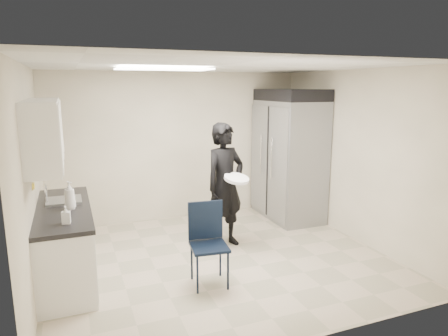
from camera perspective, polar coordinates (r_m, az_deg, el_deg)
name	(u,v)px	position (r m, az deg, el deg)	size (l,w,h in m)	color
floor	(219,259)	(5.68, -0.78, -12.85)	(4.50, 4.50, 0.00)	#B8A891
ceiling	(218,66)	(5.17, -0.86, 14.38)	(4.50, 4.50, 0.00)	silver
back_wall	(179,146)	(7.15, -6.47, 3.09)	(4.50, 4.50, 0.00)	beige
left_wall	(31,182)	(4.97, -25.90, -1.78)	(4.00, 4.00, 0.00)	beige
right_wall	(356,156)	(6.41, 18.38, 1.58)	(4.00, 4.00, 0.00)	beige
ceiling_panel	(164,69)	(5.38, -8.58, 13.82)	(1.20, 0.60, 0.02)	white
lower_counter	(66,244)	(5.39, -21.70, -10.11)	(0.60, 1.90, 0.86)	silver
countertop	(63,209)	(5.25, -22.07, -5.48)	(0.64, 1.95, 0.05)	black
sink	(64,205)	(5.49, -21.84, -4.88)	(0.42, 0.40, 0.14)	gray
faucet	(46,195)	(5.46, -24.06, -3.52)	(0.02, 0.02, 0.24)	silver
upper_cabinets	(44,133)	(5.07, -24.29, 4.64)	(0.35, 1.80, 0.75)	silver
towel_dispenser	(44,139)	(6.24, -24.28, 3.86)	(0.22, 0.30, 0.35)	black
notice_sticker_left	(33,187)	(5.08, -25.67, -2.40)	(0.00, 0.12, 0.07)	yellow
notice_sticker_right	(34,186)	(5.29, -25.49, -2.33)	(0.00, 0.12, 0.07)	yellow
commercial_fridge	(289,160)	(7.24, 9.26, 1.10)	(0.80, 1.35, 2.10)	gray
fridge_compressor	(291,95)	(7.12, 9.56, 10.24)	(0.80, 1.35, 0.20)	black
folding_chair	(209,247)	(4.83, -2.12, -11.19)	(0.43, 0.43, 0.96)	black
man_tuxedo	(225,186)	(5.83, 0.14, -2.57)	(0.68, 0.45, 1.84)	black
bucket_lid	(237,179)	(5.61, 1.81, -1.52)	(0.35, 0.35, 0.04)	white
soap_bottle_a	(70,195)	(5.08, -21.20, -3.67)	(0.13, 0.13, 0.34)	silver
soap_bottle_b	(66,215)	(4.60, -21.65, -6.22)	(0.09, 0.09, 0.19)	#ABAAB6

